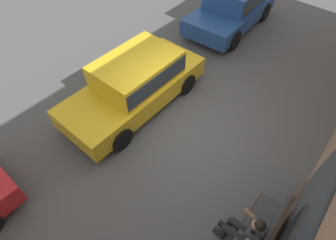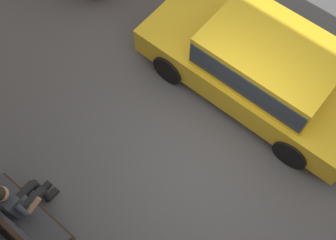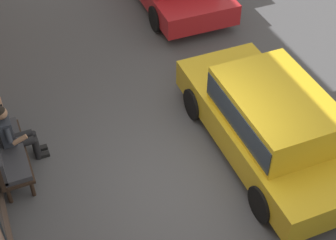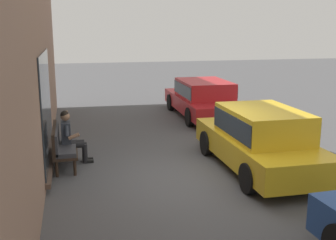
% 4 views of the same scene
% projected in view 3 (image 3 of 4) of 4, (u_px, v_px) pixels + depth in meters
% --- Properties ---
extents(ground_plane, '(60.00, 60.00, 0.00)m').
position_uv_depth(ground_plane, '(191.00, 181.00, 9.02)').
color(ground_plane, '#4C4C4F').
extents(bench, '(1.61, 0.55, 0.97)m').
position_uv_depth(bench, '(4.00, 149.00, 8.83)').
color(bench, '#332319').
rests_on(bench, ground_plane).
extents(person_on_phone, '(0.73, 0.74, 1.31)m').
position_uv_depth(person_on_phone, '(13.00, 133.00, 8.93)').
color(person_on_phone, black).
rests_on(person_on_phone, ground_plane).
extents(parked_car_mid, '(4.25, 1.82, 1.46)m').
position_uv_depth(parked_car_mid, '(270.00, 120.00, 9.00)').
color(parked_car_mid, gold).
rests_on(parked_car_mid, ground_plane).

